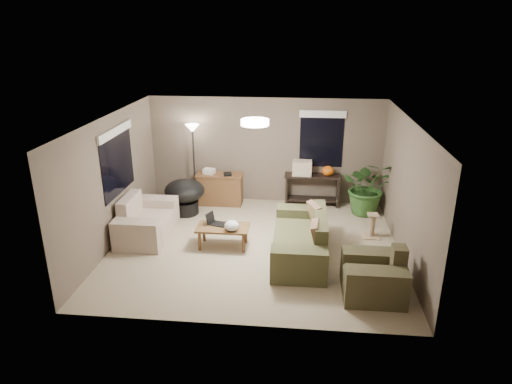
# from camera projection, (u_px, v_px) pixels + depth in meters

# --- Properties ---
(room_shell) EXTENTS (5.50, 5.50, 5.50)m
(room_shell) POSITION_uv_depth(u_px,v_px,m) (255.00, 186.00, 8.48)
(room_shell) COLOR tan
(room_shell) RESTS_ON ground
(main_sofa) EXTENTS (0.95, 2.20, 0.85)m
(main_sofa) POSITION_uv_depth(u_px,v_px,m) (302.00, 241.00, 8.45)
(main_sofa) COLOR #4E5030
(main_sofa) RESTS_ON ground
(throw_pillows) EXTENTS (0.39, 1.38, 0.47)m
(throw_pillows) POSITION_uv_depth(u_px,v_px,m) (317.00, 224.00, 8.30)
(throw_pillows) COLOR #8C7251
(throw_pillows) RESTS_ON main_sofa
(loveseat) EXTENTS (0.90, 1.60, 0.85)m
(loveseat) POSITION_uv_depth(u_px,v_px,m) (146.00, 222.00, 9.24)
(loveseat) COLOR beige
(loveseat) RESTS_ON ground
(armchair) EXTENTS (0.95, 1.00, 0.85)m
(armchair) POSITION_uv_depth(u_px,v_px,m) (374.00, 277.00, 7.25)
(armchair) COLOR #46412A
(armchair) RESTS_ON ground
(coffee_table) EXTENTS (1.00, 0.55, 0.42)m
(coffee_table) POSITION_uv_depth(u_px,v_px,m) (223.00, 230.00, 8.77)
(coffee_table) COLOR brown
(coffee_table) RESTS_ON ground
(laptop) EXTENTS (0.43, 0.32, 0.24)m
(laptop) POSITION_uv_depth(u_px,v_px,m) (215.00, 221.00, 8.84)
(laptop) COLOR black
(laptop) RESTS_ON coffee_table
(plastic_bag) EXTENTS (0.28, 0.25, 0.20)m
(plastic_bag) POSITION_uv_depth(u_px,v_px,m) (232.00, 226.00, 8.56)
(plastic_bag) COLOR white
(plastic_bag) RESTS_ON coffee_table
(desk) EXTENTS (1.10, 0.50, 0.75)m
(desk) POSITION_uv_depth(u_px,v_px,m) (220.00, 189.00, 10.87)
(desk) COLOR brown
(desk) RESTS_ON ground
(desk_papers) EXTENTS (0.71, 0.30, 0.12)m
(desk_papers) POSITION_uv_depth(u_px,v_px,m) (213.00, 172.00, 10.73)
(desk_papers) COLOR silver
(desk_papers) RESTS_ON desk
(console_table) EXTENTS (1.30, 0.40, 0.75)m
(console_table) POSITION_uv_depth(u_px,v_px,m) (312.00, 188.00, 10.78)
(console_table) COLOR black
(console_table) RESTS_ON ground
(pumpkin) EXTENTS (0.35, 0.35, 0.23)m
(pumpkin) POSITION_uv_depth(u_px,v_px,m) (328.00, 171.00, 10.60)
(pumpkin) COLOR orange
(pumpkin) RESTS_ON console_table
(cardboard_box) EXTENTS (0.45, 0.34, 0.33)m
(cardboard_box) POSITION_uv_depth(u_px,v_px,m) (302.00, 168.00, 10.63)
(cardboard_box) COLOR beige
(cardboard_box) RESTS_ON console_table
(papasan_chair) EXTENTS (1.19, 1.19, 0.80)m
(papasan_chair) POSITION_uv_depth(u_px,v_px,m) (185.00, 194.00, 10.28)
(papasan_chair) COLOR black
(papasan_chair) RESTS_ON ground
(floor_lamp) EXTENTS (0.32, 0.32, 1.91)m
(floor_lamp) POSITION_uv_depth(u_px,v_px,m) (193.00, 138.00, 10.55)
(floor_lamp) COLOR black
(floor_lamp) RESTS_ON ground
(ceiling_fixture) EXTENTS (0.50, 0.50, 0.10)m
(ceiling_fixture) POSITION_uv_depth(u_px,v_px,m) (255.00, 122.00, 8.06)
(ceiling_fixture) COLOR white
(ceiling_fixture) RESTS_ON room_shell
(houseplant) EXTENTS (1.15, 1.28, 1.00)m
(houseplant) POSITION_uv_depth(u_px,v_px,m) (367.00, 193.00, 10.27)
(houseplant) COLOR #2D5923
(houseplant) RESTS_ON ground
(cat_scratching_post) EXTENTS (0.32, 0.32, 0.50)m
(cat_scratching_post) POSITION_uv_depth(u_px,v_px,m) (372.00, 227.00, 9.22)
(cat_scratching_post) COLOR tan
(cat_scratching_post) RESTS_ON ground
(window_left) EXTENTS (0.05, 1.56, 1.33)m
(window_left) POSITION_uv_depth(u_px,v_px,m) (117.00, 150.00, 8.83)
(window_left) COLOR black
(window_left) RESTS_ON room_shell
(window_back) EXTENTS (1.06, 0.05, 1.33)m
(window_back) POSITION_uv_depth(u_px,v_px,m) (322.00, 130.00, 10.48)
(window_back) COLOR black
(window_back) RESTS_ON room_shell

